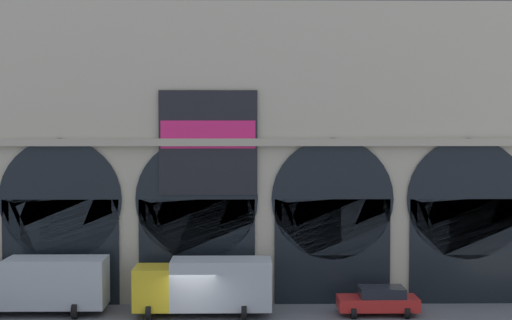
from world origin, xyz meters
name	(u,v)px	position (x,y,z in m)	size (l,w,h in m)	color
station_building	(200,126)	(0.02, 7.43, 10.43)	(49.03, 5.28, 21.47)	#B2A891
box_truck_midwest	(40,284)	(-8.54, 2.82, 1.70)	(7.50, 2.91, 3.12)	#ADB2B7
box_truck_center	(205,285)	(0.61, 2.33, 1.70)	(7.50, 2.91, 3.12)	gold
car_mideast	(379,300)	(10.18, 2.38, 0.80)	(4.40, 2.22, 1.55)	red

